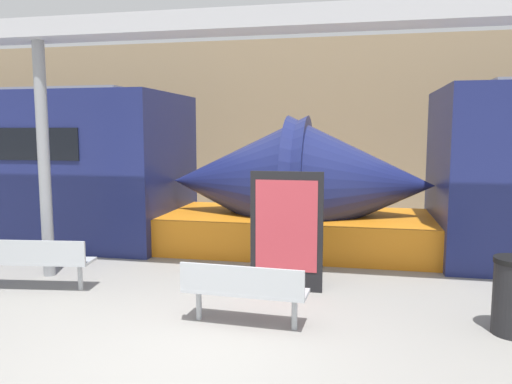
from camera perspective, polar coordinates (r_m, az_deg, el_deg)
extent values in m
plane|color=gray|center=(5.51, -8.86, -18.09)|extent=(60.00, 60.00, 0.00)
cube|color=#9E8460|center=(14.87, 4.87, 7.58)|extent=(56.00, 0.20, 5.00)
cone|color=navy|center=(9.76, 11.75, 0.86)|extent=(2.77, 2.63, 2.63)
cube|color=orange|center=(9.91, 13.14, -4.75)|extent=(2.49, 2.46, 0.70)
cone|color=navy|center=(10.04, -1.93, 1.17)|extent=(2.77, 2.63, 2.63)
cube|color=orange|center=(10.25, -3.34, -4.19)|extent=(2.49, 2.46, 0.70)
cube|color=#ADB2B7|center=(6.11, -1.22, -11.18)|extent=(1.52, 0.52, 0.04)
cube|color=#ADB2B7|center=(5.87, -1.77, -10.04)|extent=(1.50, 0.12, 0.33)
cylinder|color=#ADB2B7|center=(6.37, -6.54, -12.57)|extent=(0.07, 0.07, 0.40)
cylinder|color=#ADB2B7|center=(6.06, 4.42, -13.59)|extent=(0.07, 0.07, 0.40)
cube|color=#ADB2B7|center=(8.15, -24.09, -7.18)|extent=(1.81, 0.66, 0.04)
cube|color=#ADB2B7|center=(7.93, -24.85, -6.20)|extent=(1.75, 0.26, 0.33)
cylinder|color=#ADB2B7|center=(7.89, -19.45, -9.07)|extent=(0.07, 0.07, 0.40)
cube|color=black|center=(7.27, 3.50, -4.55)|extent=(1.06, 0.06, 1.76)
cube|color=#B73842|center=(7.22, 3.46, -3.92)|extent=(0.90, 0.01, 1.33)
cylinder|color=gray|center=(8.58, -23.08, 3.26)|extent=(0.18, 0.18, 3.71)
cube|color=#B7B7BC|center=(8.70, -23.72, 16.49)|extent=(28.00, 0.60, 0.28)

